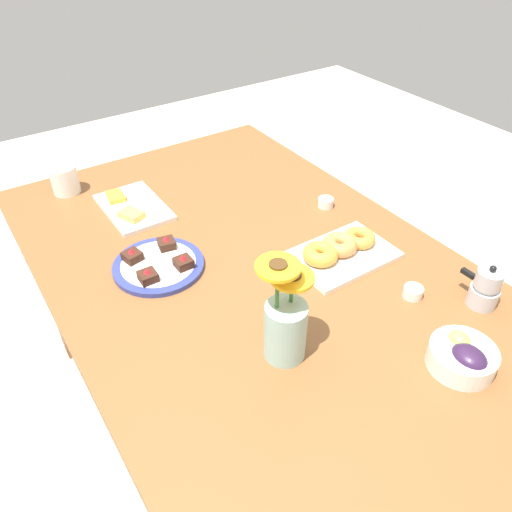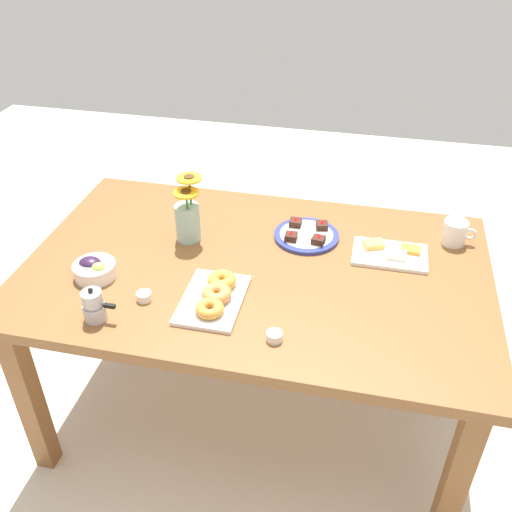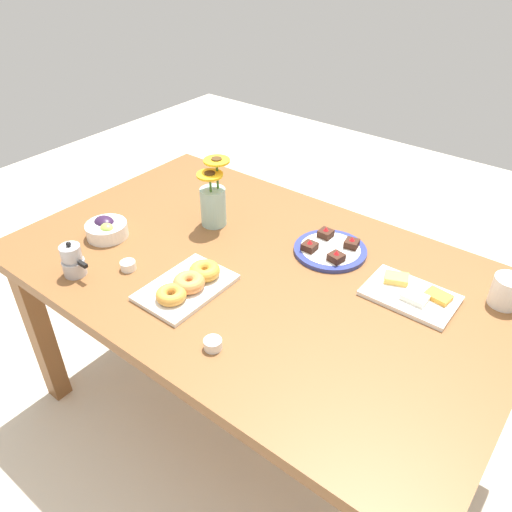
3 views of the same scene
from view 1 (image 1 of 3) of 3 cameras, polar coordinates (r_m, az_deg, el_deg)
name	(u,v)px [view 1 (image 1 of 3)]	position (r m, az deg, el deg)	size (l,w,h in m)	color
ground_plane	(256,428)	(1.88, 0.00, -19.08)	(6.00, 6.00, 0.00)	beige
dining_table	(256,292)	(1.38, 0.00, -4.11)	(1.60, 1.00, 0.74)	brown
coffee_mug	(64,179)	(1.74, -21.06, 8.21)	(0.12, 0.09, 0.09)	white
grape_bowl	(463,357)	(1.15, 22.55, -10.56)	(0.14, 0.14, 0.07)	white
cheese_platter	(133,207)	(1.60, -13.92, 5.50)	(0.26, 0.17, 0.03)	white
croissant_platter	(340,250)	(1.37, 9.57, 0.67)	(0.19, 0.28, 0.05)	white
jam_cup_honey	(413,292)	(1.29, 17.51, -3.91)	(0.05, 0.05, 0.03)	white
jam_cup_berry	(326,202)	(1.58, 7.97, 6.12)	(0.05, 0.05, 0.03)	white
dessert_plate	(158,265)	(1.34, -11.08, -0.96)	(0.24, 0.24, 0.05)	navy
flower_vase	(285,325)	(1.05, 3.37, -7.83)	(0.10, 0.12, 0.25)	#99C1B7
moka_pot	(485,289)	(1.31, 24.73, -3.40)	(0.11, 0.07, 0.12)	#B7B7BC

